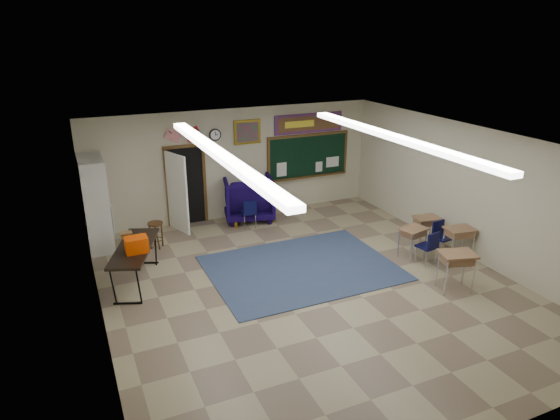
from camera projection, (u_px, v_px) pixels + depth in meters
name	position (u px, v px, depth m)	size (l,w,h in m)	color
floor	(310.00, 286.00, 10.22)	(9.00, 9.00, 0.00)	gray
back_wall	(236.00, 164.00, 13.56)	(8.00, 0.04, 3.00)	#BEB79A
front_wall	(489.00, 344.00, 5.84)	(8.00, 0.04, 3.00)	#BEB79A
left_wall	(95.00, 254.00, 8.17)	(0.04, 9.00, 3.00)	#BEB79A
right_wall	(469.00, 192.00, 11.23)	(0.04, 9.00, 3.00)	#BEB79A
ceiling	(314.00, 142.00, 9.19)	(8.00, 9.00, 0.04)	beige
area_rug	(302.00, 268.00, 10.98)	(4.00, 3.00, 0.02)	#31405D
fluorescent_strips	(314.00, 145.00, 9.21)	(3.86, 6.00, 0.10)	white
doorway	(184.00, 188.00, 13.01)	(1.10, 0.89, 2.16)	black
chalkboard	(308.00, 157.00, 14.38)	(2.55, 0.14, 1.30)	#563918
bulletin_board	(309.00, 123.00, 14.05)	(2.10, 0.05, 0.55)	#9F160D
framed_art_print	(247.00, 132.00, 13.37)	(0.75, 0.05, 0.65)	olive
wall_clock	(215.00, 135.00, 13.03)	(0.32, 0.05, 0.32)	black
wall_flags	(183.00, 133.00, 12.64)	(1.16, 0.06, 0.70)	red
storage_cabinet	(96.00, 203.00, 11.72)	(0.59, 1.25, 2.20)	silver
wingback_armchair	(248.00, 198.00, 13.65)	(1.30, 1.34, 1.22)	#0E0533
student_chair_reading	(249.00, 213.00, 13.12)	(0.39, 0.39, 0.79)	#080A32
student_chair_desk_a	(426.00, 247.00, 11.07)	(0.40, 0.40, 0.80)	#080A32
student_chair_desk_b	(443.00, 238.00, 11.55)	(0.39, 0.39, 0.78)	#080A32
student_desk_front_left	(412.00, 241.00, 11.40)	(0.67, 0.56, 0.71)	#88603F
student_desk_front_right	(426.00, 229.00, 12.07)	(0.65, 0.52, 0.71)	#88603F
student_desk_back_left	(456.00, 269.00, 9.93)	(0.80, 0.68, 0.82)	#88603F
student_desk_back_right	(458.00, 242.00, 11.29)	(0.69, 0.56, 0.76)	#88603F
folding_table	(136.00, 263.00, 10.21)	(1.32, 2.08, 1.12)	black
wooden_stool	(156.00, 235.00, 11.90)	(0.36, 0.36, 0.64)	#462B15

